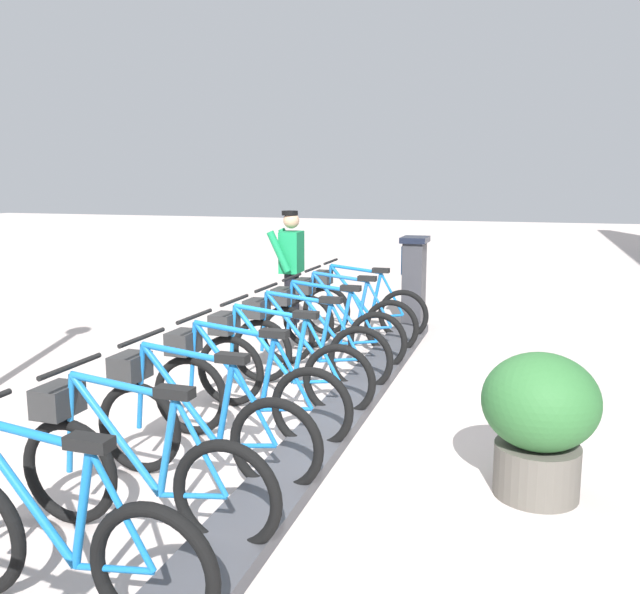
% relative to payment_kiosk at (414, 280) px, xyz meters
% --- Properties ---
extents(ground_plane, '(60.00, 60.00, 0.00)m').
position_rel_payment_kiosk_xyz_m(ground_plane, '(-0.05, 4.58, -0.67)').
color(ground_plane, beige).
extents(dock_rail_base, '(0.44, 8.47, 0.10)m').
position_rel_payment_kiosk_xyz_m(dock_rail_base, '(-0.05, 4.58, -0.62)').
color(dock_rail_base, '#47474C').
rests_on(dock_rail_base, ground).
extents(payment_kiosk, '(0.36, 0.52, 1.28)m').
position_rel_payment_kiosk_xyz_m(payment_kiosk, '(0.00, 0.00, 0.00)').
color(payment_kiosk, '#38383D').
rests_on(payment_kiosk, ground).
extents(bike_docked_0, '(1.72, 0.54, 1.02)m').
position_rel_payment_kiosk_xyz_m(bike_docked_0, '(0.57, 0.94, -0.24)').
color(bike_docked_0, black).
rests_on(bike_docked_0, ground).
extents(bike_docked_1, '(1.72, 0.54, 1.02)m').
position_rel_payment_kiosk_xyz_m(bike_docked_1, '(0.57, 1.71, -0.24)').
color(bike_docked_1, black).
rests_on(bike_docked_1, ground).
extents(bike_docked_2, '(1.72, 0.54, 1.02)m').
position_rel_payment_kiosk_xyz_m(bike_docked_2, '(0.57, 2.48, -0.24)').
color(bike_docked_2, black).
rests_on(bike_docked_2, ground).
extents(bike_docked_3, '(1.72, 0.54, 1.02)m').
position_rel_payment_kiosk_xyz_m(bike_docked_3, '(0.57, 3.24, -0.24)').
color(bike_docked_3, black).
rests_on(bike_docked_3, ground).
extents(bike_docked_4, '(1.72, 0.54, 1.02)m').
position_rel_payment_kiosk_xyz_m(bike_docked_4, '(0.57, 4.01, -0.24)').
color(bike_docked_4, black).
rests_on(bike_docked_4, ground).
extents(bike_docked_5, '(1.72, 0.54, 1.02)m').
position_rel_payment_kiosk_xyz_m(bike_docked_5, '(0.57, 4.78, -0.24)').
color(bike_docked_5, black).
rests_on(bike_docked_5, ground).
extents(bike_docked_6, '(1.72, 0.54, 1.02)m').
position_rel_payment_kiosk_xyz_m(bike_docked_6, '(0.57, 5.54, -0.24)').
color(bike_docked_6, black).
rests_on(bike_docked_6, ground).
extents(bike_docked_7, '(1.72, 0.54, 1.02)m').
position_rel_payment_kiosk_xyz_m(bike_docked_7, '(0.57, 6.31, -0.24)').
color(bike_docked_7, black).
rests_on(bike_docked_7, ground).
extents(bike_docked_8, '(1.72, 0.54, 1.02)m').
position_rel_payment_kiosk_xyz_m(bike_docked_8, '(0.57, 7.08, -0.24)').
color(bike_docked_8, black).
rests_on(bike_docked_8, ground).
extents(worker_near_rack, '(0.47, 0.64, 1.66)m').
position_rel_payment_kiosk_xyz_m(worker_near_rack, '(1.56, 0.85, 0.24)').
color(worker_near_rack, white).
rests_on(worker_near_rack, ground).
extents(planter_bush, '(0.76, 0.76, 0.97)m').
position_rel_payment_kiosk_xyz_m(planter_bush, '(-1.69, 5.06, -0.12)').
color(planter_bush, '#59544C').
rests_on(planter_bush, ground).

